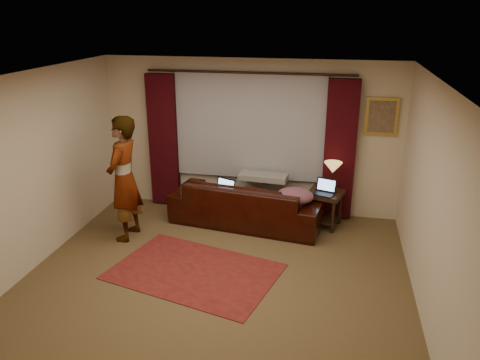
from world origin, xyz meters
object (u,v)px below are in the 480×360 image
at_px(sofa, 247,195).
at_px(person, 124,179).
at_px(laptop_table, 324,188).
at_px(laptop_sofa, 221,188).
at_px(end_table, 324,209).
at_px(tiffany_lamp, 332,176).

distance_m(sofa, person, 1.97).
bearing_deg(laptop_table, laptop_sofa, -158.44).
height_order(sofa, end_table, sofa).
height_order(end_table, laptop_table, laptop_table).
xyz_separation_m(sofa, laptop_sofa, (-0.40, -0.12, 0.12)).
bearing_deg(tiffany_lamp, laptop_sofa, -168.35).
height_order(sofa, tiffany_lamp, tiffany_lamp).
height_order(end_table, person, person).
bearing_deg(laptop_table, tiffany_lamp, 80.94).
height_order(laptop_sofa, person, person).
bearing_deg(laptop_table, end_table, 94.76).
height_order(laptop_table, person, person).
bearing_deg(sofa, laptop_table, -172.04).
bearing_deg(laptop_sofa, sofa, 38.41).
bearing_deg(end_table, person, -161.23).
bearing_deg(person, laptop_table, 107.79).
distance_m(end_table, tiffany_lamp, 0.55).
xyz_separation_m(sofa, tiffany_lamp, (1.34, 0.24, 0.34)).
bearing_deg(person, laptop_sofa, 121.22).
xyz_separation_m(sofa, end_table, (1.25, 0.13, -0.19)).
distance_m(end_table, person, 3.18).
height_order(laptop_sofa, tiffany_lamp, tiffany_lamp).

